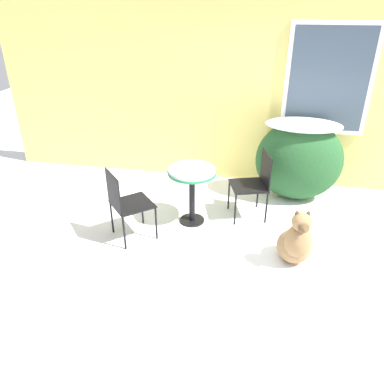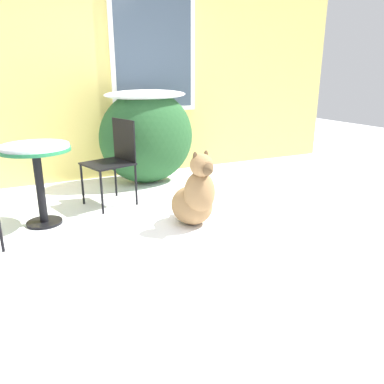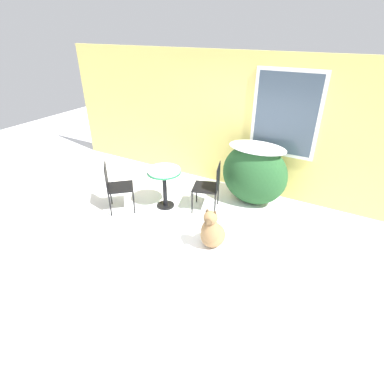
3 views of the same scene
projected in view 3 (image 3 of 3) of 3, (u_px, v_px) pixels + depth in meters
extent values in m
plane|color=white|center=(174.00, 237.00, 4.88)|extent=(16.00, 16.00, 0.00)
cube|color=#E5D16B|center=(232.00, 123.00, 5.90)|extent=(8.00, 0.06, 2.65)
cube|color=white|center=(285.00, 115.00, 5.28)|extent=(1.19, 0.04, 1.53)
cube|color=#3D4C5B|center=(285.00, 115.00, 5.27)|extent=(1.07, 0.01, 1.41)
ellipsoid|color=#235128|center=(254.00, 175.00, 5.55)|extent=(1.22, 0.76, 1.18)
ellipsoid|color=white|center=(257.00, 148.00, 5.29)|extent=(1.04, 0.64, 0.12)
cylinder|color=black|center=(166.00, 205.00, 5.71)|extent=(0.33, 0.33, 0.03)
cylinder|color=black|center=(165.00, 189.00, 5.54)|extent=(0.08, 0.08, 0.68)
cylinder|color=#237A47|center=(164.00, 172.00, 5.37)|extent=(0.62, 0.62, 0.03)
cylinder|color=white|center=(164.00, 170.00, 5.35)|extent=(0.60, 0.60, 0.03)
cube|color=black|center=(206.00, 187.00, 5.41)|extent=(0.57, 0.57, 0.02)
cube|color=black|center=(218.00, 177.00, 5.25)|extent=(0.14, 0.40, 0.45)
cylinder|color=black|center=(197.00, 192.00, 5.74)|extent=(0.02, 0.02, 0.45)
cylinder|color=black|center=(192.00, 203.00, 5.38)|extent=(0.02, 0.02, 0.45)
cylinder|color=black|center=(218.00, 194.00, 5.66)|extent=(0.02, 0.02, 0.45)
cylinder|color=black|center=(215.00, 205.00, 5.31)|extent=(0.02, 0.02, 0.45)
cube|color=black|center=(120.00, 187.00, 5.42)|extent=(0.64, 0.64, 0.02)
cube|color=black|center=(106.00, 177.00, 5.26)|extent=(0.29, 0.32, 0.45)
cylinder|color=black|center=(134.00, 203.00, 5.39)|extent=(0.02, 0.02, 0.45)
cylinder|color=black|center=(133.00, 192.00, 5.75)|extent=(0.02, 0.02, 0.45)
cylinder|color=black|center=(110.00, 205.00, 5.31)|extent=(0.02, 0.02, 0.45)
cylinder|color=black|center=(111.00, 194.00, 5.67)|extent=(0.02, 0.02, 0.45)
ellipsoid|color=#937047|center=(213.00, 235.00, 4.63)|extent=(0.43, 0.47, 0.37)
ellipsoid|color=#937047|center=(211.00, 231.00, 4.45)|extent=(0.33, 0.30, 0.40)
sphere|color=#937047|center=(211.00, 218.00, 4.30)|extent=(0.21, 0.21, 0.21)
cone|color=brown|center=(207.00, 224.00, 4.20)|extent=(0.12, 0.08, 0.12)
ellipsoid|color=brown|center=(207.00, 212.00, 4.29)|extent=(0.05, 0.04, 0.09)
ellipsoid|color=brown|center=(215.00, 213.00, 4.25)|extent=(0.05, 0.04, 0.09)
ellipsoid|color=#937047|center=(217.00, 233.00, 4.84)|extent=(0.10, 0.21, 0.07)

